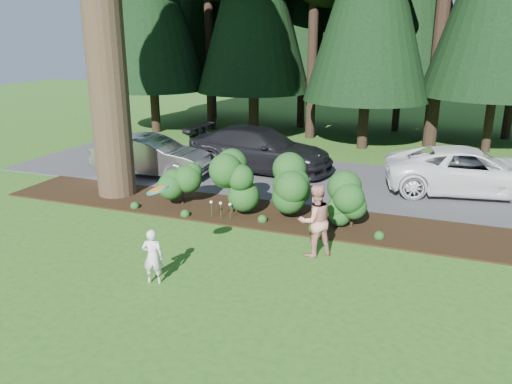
# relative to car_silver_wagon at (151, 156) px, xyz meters

# --- Properties ---
(ground) EXTENTS (80.00, 80.00, 0.00)m
(ground) POSITION_rel_car_silver_wagon_xyz_m (4.80, -5.92, -0.78)
(ground) COLOR #275618
(ground) RESTS_ON ground
(mulch_bed) EXTENTS (16.00, 2.50, 0.05)m
(mulch_bed) POSITION_rel_car_silver_wagon_xyz_m (4.80, -2.67, -0.76)
(mulch_bed) COLOR black
(mulch_bed) RESTS_ON ground
(driveway) EXTENTS (22.00, 6.00, 0.03)m
(driveway) POSITION_rel_car_silver_wagon_xyz_m (4.80, 1.58, -0.77)
(driveway) COLOR #38383A
(driveway) RESTS_ON ground
(shrub_row) EXTENTS (6.53, 1.60, 1.61)m
(shrub_row) POSITION_rel_car_silver_wagon_xyz_m (5.57, -2.78, 0.03)
(shrub_row) COLOR #16491A
(shrub_row) RESTS_ON ground
(lily_cluster) EXTENTS (0.69, 0.09, 0.57)m
(lily_cluster) POSITION_rel_car_silver_wagon_xyz_m (4.50, -3.52, -0.28)
(lily_cluster) COLOR #16491A
(lily_cluster) RESTS_ON ground
(car_silver_wagon) EXTENTS (4.65, 1.90, 1.50)m
(car_silver_wagon) POSITION_rel_car_silver_wagon_xyz_m (0.00, 0.00, 0.00)
(car_silver_wagon) COLOR #A6A6AB
(car_silver_wagon) RESTS_ON driveway
(car_white_suv) EXTENTS (5.93, 3.49, 1.55)m
(car_white_suv) POSITION_rel_car_silver_wagon_xyz_m (11.35, 1.78, 0.02)
(car_white_suv) COLOR white
(car_white_suv) RESTS_ON driveway
(car_dark_suv) EXTENTS (5.96, 2.67, 1.70)m
(car_dark_suv) POSITION_rel_car_silver_wagon_xyz_m (3.66, 2.08, 0.10)
(car_dark_suv) COLOR black
(car_dark_suv) RESTS_ON driveway
(child) EXTENTS (0.52, 0.42, 1.24)m
(child) POSITION_rel_car_silver_wagon_xyz_m (4.73, -7.57, -0.16)
(child) COLOR white
(child) RESTS_ON ground
(adult) EXTENTS (1.11, 1.08, 1.80)m
(adult) POSITION_rel_car_silver_wagon_xyz_m (7.65, -4.92, 0.12)
(adult) COLOR red
(adult) RESTS_ON ground
(frisbee) EXTENTS (0.48, 0.47, 0.22)m
(frisbee) POSITION_rel_car_silver_wagon_xyz_m (5.03, -7.69, 1.42)
(frisbee) COLOR #167B77
(frisbee) RESTS_ON ground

